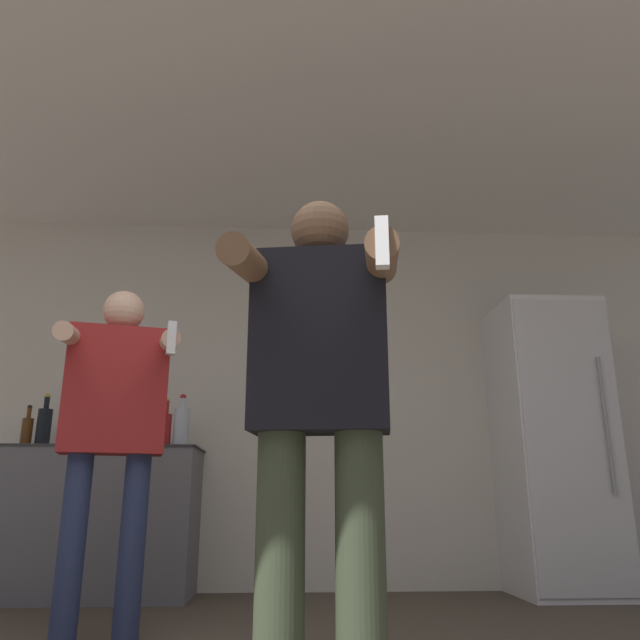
# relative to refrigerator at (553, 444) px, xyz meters

# --- Properties ---
(wall_back) EXTENTS (7.00, 0.06, 2.55)m
(wall_back) POSITION_rel_refrigerator_xyz_m (-2.03, 0.34, 0.35)
(wall_back) COLOR beige
(wall_back) RESTS_ON ground_plane
(ceiling_slab) EXTENTS (7.00, 3.60, 0.05)m
(ceiling_slab) POSITION_rel_refrigerator_xyz_m (-2.03, -1.23, 1.65)
(ceiling_slab) COLOR silver
(ceiling_slab) RESTS_ON wall_back
(refrigerator) EXTENTS (0.63, 0.64, 1.85)m
(refrigerator) POSITION_rel_refrigerator_xyz_m (0.00, 0.00, 0.00)
(refrigerator) COLOR white
(refrigerator) RESTS_ON ground_plane
(counter) EXTENTS (1.26, 0.56, 0.89)m
(counter) POSITION_rel_refrigerator_xyz_m (-2.92, 0.04, -0.48)
(counter) COLOR slate
(counter) RESTS_ON ground_plane
(bottle_dark_rum) EXTENTS (0.07, 0.07, 0.33)m
(bottle_dark_rum) POSITION_rel_refrigerator_xyz_m (-2.64, -0.02, 0.10)
(bottle_dark_rum) COLOR maroon
(bottle_dark_rum) RESTS_ON counter
(bottle_clear_vodka) EXTENTS (0.07, 0.07, 0.26)m
(bottle_clear_vodka) POSITION_rel_refrigerator_xyz_m (-3.36, -0.02, 0.06)
(bottle_clear_vodka) COLOR #563314
(bottle_clear_vodka) RESTS_ON counter
(bottle_short_whiskey) EXTENTS (0.09, 0.09, 0.33)m
(bottle_short_whiskey) POSITION_rel_refrigerator_xyz_m (-3.26, -0.02, 0.09)
(bottle_short_whiskey) COLOR black
(bottle_short_whiskey) RESTS_ON counter
(bottle_amber_bourbon) EXTENTS (0.07, 0.07, 0.31)m
(bottle_amber_bourbon) POSITION_rel_refrigerator_xyz_m (-2.51, -0.02, 0.08)
(bottle_amber_bourbon) COLOR maroon
(bottle_amber_bourbon) RESTS_ON counter
(bottle_green_wine) EXTENTS (0.10, 0.10, 0.34)m
(bottle_green_wine) POSITION_rel_refrigerator_xyz_m (-2.41, -0.02, 0.10)
(bottle_green_wine) COLOR silver
(bottle_green_wine) RESTS_ON counter
(person_woman_foreground) EXTENTS (0.55, 0.55, 1.53)m
(person_woman_foreground) POSITION_rel_refrigerator_xyz_m (-1.65, -2.14, -0.06)
(person_woman_foreground) COLOR #38422D
(person_woman_foreground) RESTS_ON ground_plane
(person_man_side) EXTENTS (0.58, 0.59, 1.53)m
(person_man_side) POSITION_rel_refrigerator_xyz_m (-2.53, -1.16, 0.02)
(person_man_side) COLOR navy
(person_man_side) RESTS_ON ground_plane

